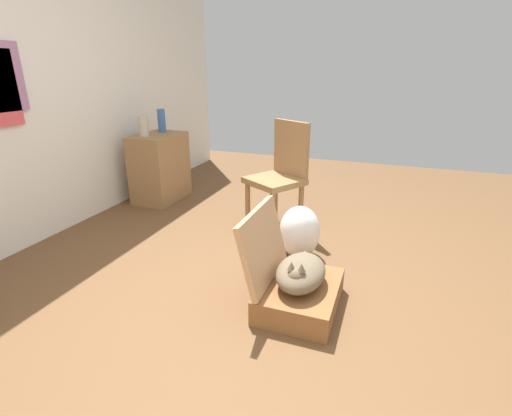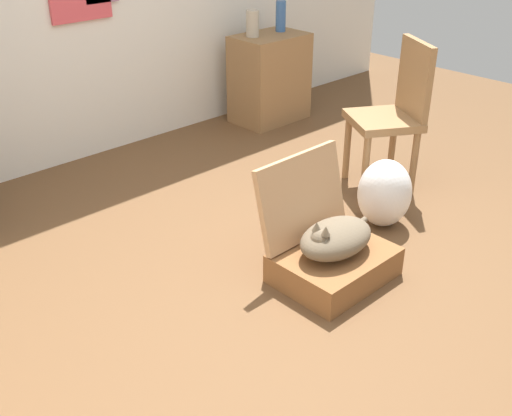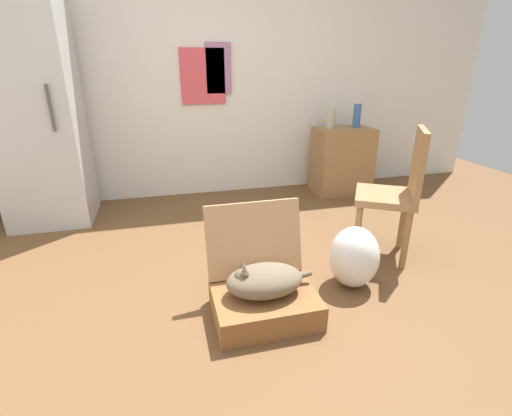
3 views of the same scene
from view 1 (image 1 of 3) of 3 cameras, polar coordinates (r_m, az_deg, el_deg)
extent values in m
plane|color=brown|center=(2.43, 5.63, -13.75)|extent=(7.68, 7.68, 0.00)
cube|color=#A46E9A|center=(3.36, -33.46, 16.19)|extent=(0.25, 0.02, 0.48)
cube|color=brown|center=(2.34, 6.62, -12.96)|extent=(0.57, 0.44, 0.15)
cube|color=tan|center=(2.25, 1.10, -5.60)|extent=(0.57, 0.14, 0.44)
ellipsoid|color=brown|center=(2.26, 6.78, -9.63)|extent=(0.43, 0.28, 0.16)
sphere|color=brown|center=(2.14, 6.05, -10.29)|extent=(0.10, 0.10, 0.10)
cone|color=brown|center=(2.11, 6.88, -8.89)|extent=(0.05, 0.05, 0.05)
cone|color=brown|center=(2.12, 5.36, -8.65)|extent=(0.05, 0.05, 0.05)
cylinder|color=brown|center=(2.45, 6.88, -8.11)|extent=(0.20, 0.03, 0.07)
ellipsoid|color=white|center=(2.86, 6.58, -3.60)|extent=(0.31, 0.31, 0.40)
cube|color=olive|center=(4.18, -14.28, 5.94)|extent=(0.59, 0.40, 0.71)
cylinder|color=#B7AD99|center=(4.00, -16.60, 11.73)|extent=(0.10, 0.10, 0.20)
cylinder|color=#38609E|center=(4.23, -14.06, 12.68)|extent=(0.08, 0.08, 0.24)
cylinder|color=olive|center=(3.31, -1.25, 0.26)|extent=(0.04, 0.04, 0.43)
cylinder|color=olive|center=(3.07, 2.49, -1.42)|extent=(0.04, 0.04, 0.43)
cylinder|color=olive|center=(3.50, 2.95, 1.40)|extent=(0.04, 0.04, 0.43)
cylinder|color=olive|center=(3.28, 6.76, -0.10)|extent=(0.04, 0.04, 0.43)
cube|color=olive|center=(3.21, 2.81, 4.10)|extent=(0.56, 0.56, 0.05)
cube|color=olive|center=(3.27, 5.31, 8.96)|extent=(0.24, 0.36, 0.46)
camera|label=2|loc=(1.26, 122.23, 8.79)|focal=43.02mm
camera|label=3|loc=(1.88, 62.08, 8.82)|focal=25.74mm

